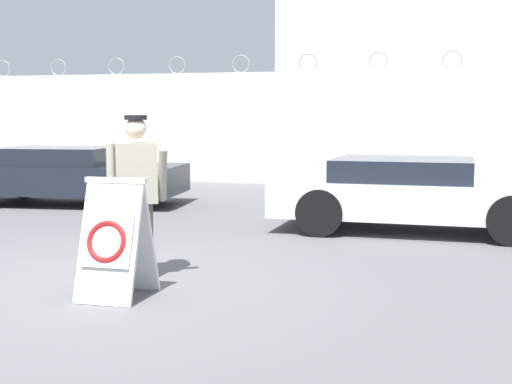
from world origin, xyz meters
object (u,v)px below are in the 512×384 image
barricade_sign (115,238)px  security_guard (137,189)px  parked_car_front_coupe (67,175)px  parked_car_rear_sedan (415,193)px

barricade_sign → security_guard: security_guard is taller
parked_car_front_coupe → parked_car_rear_sedan: 6.96m
barricade_sign → parked_car_rear_sedan: 5.51m
parked_car_rear_sedan → parked_car_front_coupe: bearing=168.7°
barricade_sign → parked_car_front_coupe: (-4.17, 6.41, 0.01)m
parked_car_front_coupe → parked_car_rear_sedan: size_ratio=1.07×
security_guard → barricade_sign: bearing=-108.8°
parked_car_rear_sedan → security_guard: bearing=-121.7°
security_guard → parked_car_front_coupe: bearing=99.4°
security_guard → parked_car_rear_sedan: bearing=30.3°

